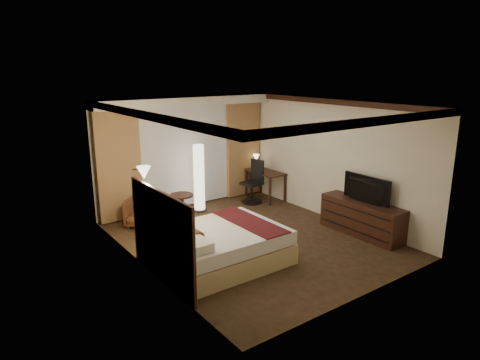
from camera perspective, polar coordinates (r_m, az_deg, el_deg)
floor at (r=8.72m, az=1.56°, el=-7.87°), size 4.50×5.50×0.01m
ceiling at (r=8.08m, az=1.69°, el=10.10°), size 4.50×5.50×0.01m
back_wall at (r=10.56m, az=-7.53°, el=3.68°), size 4.50×0.02×2.70m
left_wall at (r=7.20m, az=-12.74°, el=-1.80°), size 0.02×5.50×2.70m
right_wall at (r=9.80m, az=12.12°, el=2.62°), size 0.02×5.50×2.70m
crown_molding at (r=8.08m, az=1.69°, el=9.67°), size 4.50×5.50×0.12m
soffit at (r=10.18m, az=-7.08°, el=10.39°), size 4.50×0.50×0.20m
curtain_sheer at (r=10.51m, az=-7.30°, el=3.08°), size 2.48×0.04×2.45m
curtain_left_drape at (r=9.77m, az=-15.88°, el=1.75°), size 1.00×0.14×2.45m
curtain_right_drape at (r=11.36m, az=0.39°, el=4.07°), size 1.00×0.14×2.45m
wall_sconce at (r=7.47m, az=-12.70°, el=0.96°), size 0.24×0.24×0.24m
bed at (r=7.61m, az=-2.67°, el=-8.78°), size 2.17×1.69×0.63m
headboard at (r=6.96m, az=-10.32°, el=-7.49°), size 0.12×1.99×1.50m
armchair at (r=9.55m, az=-12.71°, el=-3.98°), size 0.92×0.92×0.69m
side_table at (r=9.81m, az=-7.75°, el=-3.57°), size 0.54×0.54×0.59m
floor_lamp at (r=10.21m, az=-5.49°, el=0.28°), size 0.34×0.34×1.63m
desk at (r=11.21m, az=3.37°, el=-0.69°), size 0.55×1.09×0.75m
desk_lamp at (r=11.38m, az=2.15°, el=2.38°), size 0.18×0.18×0.34m
office_chair at (r=10.83m, az=1.57°, el=-0.24°), size 0.60×0.60×1.11m
dresser at (r=9.19m, az=15.92°, el=-4.89°), size 0.50×1.82×0.71m
television at (r=8.97m, az=16.10°, el=-0.86°), size 0.65×1.12×0.15m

